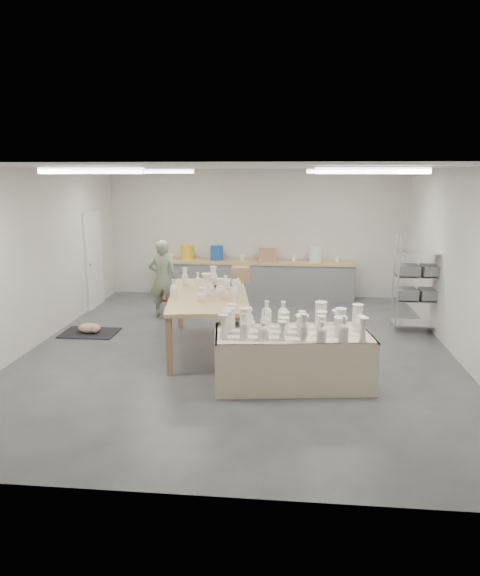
# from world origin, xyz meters

# --- Properties ---
(room) EXTENTS (8.00, 8.02, 3.00)m
(room) POSITION_xyz_m (-0.11, 0.08, 2.06)
(room) COLOR #424449
(room) RESTS_ON ground
(back_counter) EXTENTS (4.60, 0.60, 1.24)m
(back_counter) POSITION_xyz_m (-0.01, 3.68, 0.49)
(back_counter) COLOR tan
(back_counter) RESTS_ON ground
(wire_shelf) EXTENTS (0.88, 0.48, 1.80)m
(wire_shelf) POSITION_xyz_m (3.20, 1.40, 0.92)
(wire_shelf) COLOR silver
(wire_shelf) RESTS_ON ground
(drying_table) EXTENTS (2.27, 1.29, 1.13)m
(drying_table) POSITION_xyz_m (0.87, -1.31, 0.43)
(drying_table) COLOR olive
(drying_table) RESTS_ON ground
(work_table) EXTENTS (1.62, 2.68, 1.32)m
(work_table) POSITION_xyz_m (-0.47, 0.17, 0.94)
(work_table) COLOR tan
(work_table) RESTS_ON ground
(rug) EXTENTS (1.00, 0.70, 0.02)m
(rug) POSITION_xyz_m (-2.86, 0.64, 0.01)
(rug) COLOR black
(rug) RESTS_ON ground
(cat) EXTENTS (0.49, 0.41, 0.18)m
(cat) POSITION_xyz_m (-2.84, 0.63, 0.11)
(cat) COLOR white
(cat) RESTS_ON rug
(potter) EXTENTS (0.60, 0.40, 1.60)m
(potter) POSITION_xyz_m (-1.76, 1.91, 0.80)
(potter) COLOR gray
(potter) RESTS_ON ground
(red_stool) EXTENTS (0.42, 0.42, 0.33)m
(red_stool) POSITION_xyz_m (-1.76, 2.18, 0.30)
(red_stool) COLOR red
(red_stool) RESTS_ON ground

